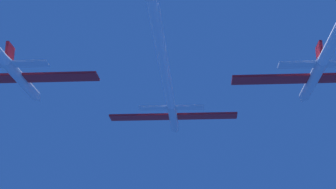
% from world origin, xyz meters
% --- Properties ---
extents(jet_lead, '(19.67, 47.01, 3.26)m').
position_xyz_m(jet_lead, '(0.23, -10.61, 0.86)').
color(jet_lead, white).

